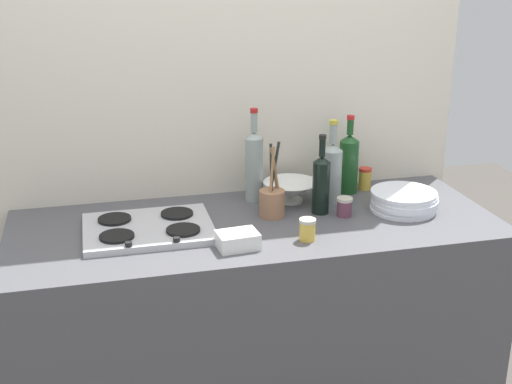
# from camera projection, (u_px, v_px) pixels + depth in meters

# --- Properties ---
(counter_block) EXTENTS (1.80, 0.70, 0.90)m
(counter_block) POSITION_uv_depth(u_px,v_px,m) (256.00, 329.00, 2.65)
(counter_block) COLOR #4C4C51
(counter_block) RESTS_ON ground
(backsplash_panel) EXTENTS (1.90, 0.06, 2.39)m
(backsplash_panel) POSITION_uv_depth(u_px,v_px,m) (234.00, 121.00, 2.75)
(backsplash_panel) COLOR beige
(backsplash_panel) RESTS_ON ground
(stovetop_hob) EXTENTS (0.46, 0.36, 0.04)m
(stovetop_hob) POSITION_uv_depth(u_px,v_px,m) (148.00, 228.00, 2.41)
(stovetop_hob) COLOR #B2B2B7
(stovetop_hob) RESTS_ON counter_block
(plate_stack) EXTENTS (0.26, 0.26, 0.08)m
(plate_stack) POSITION_uv_depth(u_px,v_px,m) (404.00, 201.00, 2.60)
(plate_stack) COLOR white
(plate_stack) RESTS_ON counter_block
(wine_bottle_leftmost) EXTENTS (0.07, 0.07, 0.31)m
(wine_bottle_leftmost) POSITION_uv_depth(u_px,v_px,m) (321.00, 183.00, 2.55)
(wine_bottle_leftmost) COLOR black
(wine_bottle_leftmost) RESTS_ON counter_block
(wine_bottle_mid_left) EXTENTS (0.07, 0.07, 0.38)m
(wine_bottle_mid_left) POSITION_uv_depth(u_px,v_px,m) (254.00, 164.00, 2.67)
(wine_bottle_mid_left) COLOR gray
(wine_bottle_mid_left) RESTS_ON counter_block
(wine_bottle_mid_right) EXTENTS (0.08, 0.08, 0.34)m
(wine_bottle_mid_right) POSITION_uv_depth(u_px,v_px,m) (332.00, 172.00, 2.65)
(wine_bottle_mid_right) COLOR gray
(wine_bottle_mid_right) RESTS_ON counter_block
(wine_bottle_rightmost) EXTENTS (0.08, 0.08, 0.32)m
(wine_bottle_rightmost) POSITION_uv_depth(u_px,v_px,m) (349.00, 162.00, 2.77)
(wine_bottle_rightmost) COLOR #19471E
(wine_bottle_rightmost) RESTS_ON counter_block
(mixing_bowl) EXTENTS (0.22, 0.22, 0.08)m
(mixing_bowl) POSITION_uv_depth(u_px,v_px,m) (291.00, 191.00, 2.69)
(mixing_bowl) COLOR white
(mixing_bowl) RESTS_ON counter_block
(butter_dish) EXTENTS (0.14, 0.11, 0.06)m
(butter_dish) POSITION_uv_depth(u_px,v_px,m) (238.00, 240.00, 2.28)
(butter_dish) COLOR white
(butter_dish) RESTS_ON counter_block
(utensil_crock) EXTENTS (0.10, 0.10, 0.28)m
(utensil_crock) POSITION_uv_depth(u_px,v_px,m) (272.00, 200.00, 2.54)
(utensil_crock) COLOR #996B4C
(utensil_crock) RESTS_ON counter_block
(condiment_jar_front) EXTENTS (0.05, 0.05, 0.09)m
(condiment_jar_front) POSITION_uv_depth(u_px,v_px,m) (365.00, 179.00, 2.83)
(condiment_jar_front) COLOR gold
(condiment_jar_front) RESTS_ON counter_block
(condiment_jar_rear) EXTENTS (0.06, 0.06, 0.08)m
(condiment_jar_rear) POSITION_uv_depth(u_px,v_px,m) (307.00, 229.00, 2.34)
(condiment_jar_rear) COLOR gold
(condiment_jar_rear) RESTS_ON counter_block
(condiment_jar_spare) EXTENTS (0.06, 0.06, 0.07)m
(condiment_jar_spare) POSITION_uv_depth(u_px,v_px,m) (344.00, 207.00, 2.55)
(condiment_jar_spare) COLOR #66384C
(condiment_jar_spare) RESTS_ON counter_block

